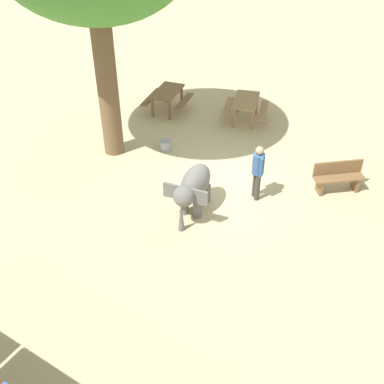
% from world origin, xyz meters
% --- Properties ---
extents(ground_plane, '(60.00, 60.00, 0.00)m').
position_xyz_m(ground_plane, '(0.00, 0.00, 0.00)').
color(ground_plane, tan).
extents(elephant, '(1.17, 1.77, 1.22)m').
position_xyz_m(elephant, '(0.24, 1.37, 0.78)').
color(elephant, slate).
rests_on(elephant, ground_plane).
extents(person_handler, '(0.39, 0.38, 1.62)m').
position_xyz_m(person_handler, '(-0.90, -0.04, 0.95)').
color(person_handler, '#3F3833').
rests_on(person_handler, ground_plane).
extents(wooden_bench, '(1.32, 1.22, 0.88)m').
position_xyz_m(wooden_bench, '(-2.66, -1.56, 0.47)').
color(wooden_bench, brown).
rests_on(wooden_bench, ground_plane).
extents(picnic_table_near, '(1.77, 1.78, 0.78)m').
position_xyz_m(picnic_table_near, '(4.10, -3.06, 0.59)').
color(picnic_table_near, brown).
rests_on(picnic_table_near, ground_plane).
extents(picnic_table_far, '(1.89, 1.91, 0.78)m').
position_xyz_m(picnic_table_far, '(1.40, -3.92, 0.59)').
color(picnic_table_far, '#9E7A51').
rests_on(picnic_table_far, ground_plane).
extents(feed_bucket, '(0.36, 0.36, 0.32)m').
position_xyz_m(feed_bucket, '(2.62, -0.79, 0.16)').
color(feed_bucket, gray).
rests_on(feed_bucket, ground_plane).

